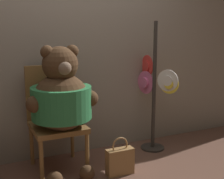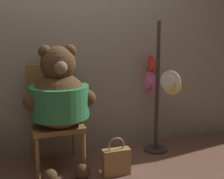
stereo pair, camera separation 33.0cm
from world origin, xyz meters
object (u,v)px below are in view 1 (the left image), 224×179
object	(u,v)px
hat_display_rack	(154,91)
teddy_bear	(62,99)
chair	(55,115)
handbag_on_ground	(120,161)

from	to	relation	value
hat_display_rack	teddy_bear	bearing A→B (deg)	-171.02
chair	handbag_on_ground	xyz separation A→B (m)	(0.52, -0.46, -0.41)
teddy_bear	handbag_on_ground	world-z (taller)	teddy_bear
chair	hat_display_rack	size ratio (longest dim) A/B	0.70
teddy_bear	handbag_on_ground	distance (m)	0.84
teddy_bear	chair	bearing A→B (deg)	98.20
handbag_on_ground	teddy_bear	bearing A→B (deg)	151.36
hat_display_rack	handbag_on_ground	xyz separation A→B (m)	(-0.67, -0.46, -0.56)
teddy_bear	hat_display_rack	distance (m)	1.18
chair	teddy_bear	size ratio (longest dim) A/B	0.82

